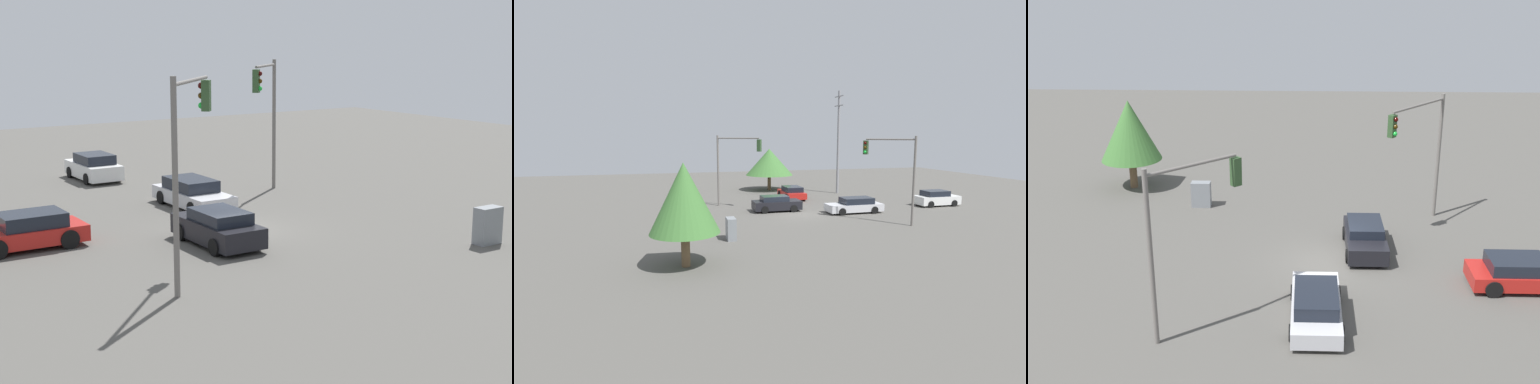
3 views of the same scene
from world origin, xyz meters
The scene contains 8 objects.
ground_plane centered at (0.00, 0.00, 0.00)m, with size 80.00×80.00×0.00m, color #54514C.
sedan_red centered at (7.73, -2.00, 0.65)m, with size 4.22×2.03×1.32m.
sedan_dark centered at (1.66, 1.41, 0.66)m, with size 1.93×4.15×1.36m.
sedan_silver centered at (-0.71, -4.89, 0.63)m, with size 1.98×4.77×1.31m.
traffic_signal_main centered at (4.54, 4.58, 4.52)m, with size 3.21×3.56×6.55m.
traffic_signal_cross centered at (-5.31, -5.63, 4.46)m, with size 3.00×2.80×6.52m.
electrical_cabinet centered at (-6.88, 6.80, 0.70)m, with size 1.05×0.55×1.41m, color gray.
tree_far centered at (-11.42, 9.86, 3.49)m, with size 3.52×3.52×5.27m.
Camera 3 is at (-1.19, -26.10, 12.86)m, focal length 45.00 mm.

